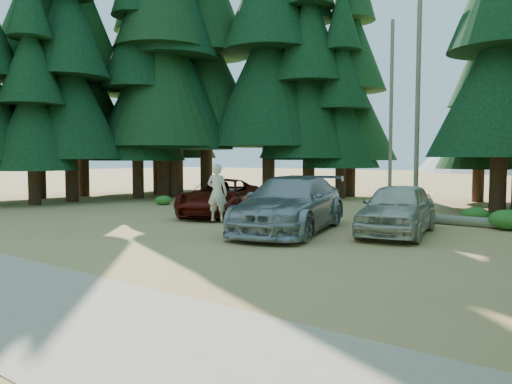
# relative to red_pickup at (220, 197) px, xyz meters

# --- Properties ---
(ground) EXTENTS (160.00, 160.00, 0.00)m
(ground) POSITION_rel_red_pickup_xyz_m (4.22, -5.01, -0.76)
(ground) COLOR #B6814D
(ground) RESTS_ON ground
(forest_belt_north) EXTENTS (36.00, 7.00, 22.00)m
(forest_belt_north) POSITION_rel_red_pickup_xyz_m (4.22, 9.99, -0.76)
(forest_belt_north) COLOR black
(forest_belt_north) RESTS_ON ground
(forest_belt_west) EXTENTS (6.00, 22.00, 22.00)m
(forest_belt_west) POSITION_rel_red_pickup_xyz_m (-11.28, -1.01, -0.76)
(forest_belt_west) COLOR black
(forest_belt_west) RESTS_ON ground
(snag_front) EXTENTS (0.24, 0.24, 12.00)m
(snag_front) POSITION_rel_red_pickup_xyz_m (5.02, 9.49, 5.24)
(snag_front) COLOR gray
(snag_front) RESTS_ON ground
(snag_back) EXTENTS (0.20, 0.20, 10.00)m
(snag_back) POSITION_rel_red_pickup_xyz_m (3.02, 10.99, 4.24)
(snag_back) COLOR gray
(snag_back) RESTS_ON ground
(red_pickup) EXTENTS (4.50, 6.04, 1.53)m
(red_pickup) POSITION_rel_red_pickup_xyz_m (0.00, 0.00, 0.00)
(red_pickup) COLOR #550D07
(red_pickup) RESTS_ON ground
(silver_minivan_center) EXTENTS (4.02, 6.69, 1.81)m
(silver_minivan_center) POSITION_rel_red_pickup_xyz_m (4.90, -2.11, 0.14)
(silver_minivan_center) COLOR #98999F
(silver_minivan_center) RESTS_ON ground
(silver_minivan_right) EXTENTS (2.77, 5.07, 1.64)m
(silver_minivan_right) POSITION_rel_red_pickup_xyz_m (7.96, -0.60, 0.05)
(silver_minivan_right) COLOR beige
(silver_minivan_right) RESTS_ON ground
(frisbee_player) EXTENTS (0.74, 0.60, 1.77)m
(frisbee_player) POSITION_rel_red_pickup_xyz_m (3.73, -4.43, 0.62)
(frisbee_player) COLOR silver
(frisbee_player) RESTS_ON ground
(log_left) EXTENTS (3.75, 0.88, 0.27)m
(log_left) POSITION_rel_red_pickup_xyz_m (-2.50, 4.18, -0.63)
(log_left) COLOR gray
(log_left) RESTS_ON ground
(log_mid) EXTENTS (3.15, 1.88, 0.28)m
(log_mid) POSITION_rel_red_pickup_xyz_m (5.67, 5.49, -0.62)
(log_mid) COLOR gray
(log_mid) RESTS_ON ground
(log_right) EXTENTS (5.53, 0.45, 0.35)m
(log_right) POSITION_rel_red_pickup_xyz_m (8.68, 2.70, -0.59)
(log_right) COLOR gray
(log_right) RESTS_ON ground
(shrub_far_left) EXTENTS (1.00, 1.00, 0.55)m
(shrub_far_left) POSITION_rel_red_pickup_xyz_m (-3.09, 3.82, -0.49)
(shrub_far_left) COLOR #2C5F1C
(shrub_far_left) RESTS_ON ground
(shrub_left) EXTENTS (1.04, 1.04, 0.57)m
(shrub_left) POSITION_rel_red_pickup_xyz_m (-2.41, 2.69, -0.48)
(shrub_left) COLOR #2C5F1C
(shrub_left) RESTS_ON ground
(shrub_center_left) EXTENTS (1.05, 1.05, 0.58)m
(shrub_center_left) POSITION_rel_red_pickup_xyz_m (3.55, 1.99, -0.47)
(shrub_center_left) COLOR #2C5F1C
(shrub_center_left) RESTS_ON ground
(shrub_center_right) EXTENTS (1.07, 1.07, 0.59)m
(shrub_center_right) POSITION_rel_red_pickup_xyz_m (2.68, 1.80, -0.47)
(shrub_center_right) COLOR #2C5F1C
(shrub_center_right) RESTS_ON ground
(shrub_right) EXTENTS (1.24, 1.24, 0.68)m
(shrub_right) POSITION_rel_red_pickup_xyz_m (10.59, 2.62, -0.42)
(shrub_right) COLOR #2C5F1C
(shrub_right) RESTS_ON ground
(shrub_far_right) EXTENTS (0.98, 0.98, 0.54)m
(shrub_far_right) POSITION_rel_red_pickup_xyz_m (9.12, 4.43, -0.49)
(shrub_far_right) COLOR #2C5F1C
(shrub_far_right) RESTS_ON ground
(shrub_edge_west) EXTENTS (0.87, 0.87, 0.48)m
(shrub_edge_west) POSITION_rel_red_pickup_xyz_m (-5.37, 1.69, -0.52)
(shrub_edge_west) COLOR #2C5F1C
(shrub_edge_west) RESTS_ON ground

